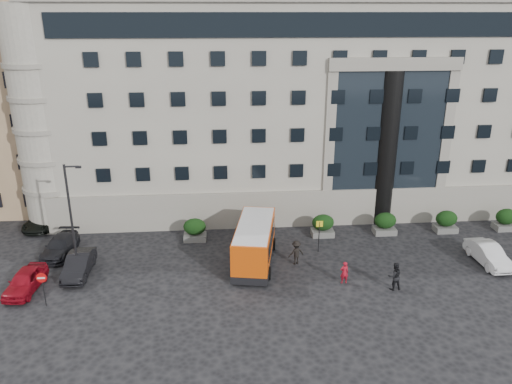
% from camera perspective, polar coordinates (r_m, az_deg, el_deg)
% --- Properties ---
extents(ground, '(120.00, 120.00, 0.00)m').
position_cam_1_polar(ground, '(33.80, -0.51, -10.95)').
color(ground, black).
rests_on(ground, ground).
extents(civic_building, '(44.00, 24.00, 18.00)m').
position_cam_1_polar(civic_building, '(52.22, 4.39, 10.71)').
color(civic_building, gray).
rests_on(civic_building, ground).
extents(entrance_column, '(1.80, 1.80, 13.00)m').
position_cam_1_polar(entrance_column, '(43.05, 14.64, 4.70)').
color(entrance_column, black).
rests_on(entrance_column, ground).
extents(apartment_far, '(13.00, 13.00, 22.00)m').
position_cam_1_polar(apartment_far, '(71.71, -25.65, 13.01)').
color(apartment_far, '#7F624A').
rests_on(apartment_far, ground).
extents(hedge_a, '(1.80, 1.26, 1.84)m').
position_cam_1_polar(hedge_a, '(40.29, -7.01, -4.27)').
color(hedge_a, '#50504E').
rests_on(hedge_a, ground).
extents(hedge_b, '(1.80, 1.26, 1.84)m').
position_cam_1_polar(hedge_b, '(40.37, 0.40, -4.06)').
color(hedge_b, '#50504E').
rests_on(hedge_b, ground).
extents(hedge_c, '(1.80, 1.26, 1.84)m').
position_cam_1_polar(hedge_c, '(41.11, 7.65, -3.78)').
color(hedge_c, '#50504E').
rests_on(hedge_c, ground).
extents(hedge_d, '(1.80, 1.26, 1.84)m').
position_cam_1_polar(hedge_d, '(42.48, 14.54, -3.47)').
color(hedge_d, '#50504E').
rests_on(hedge_d, ground).
extents(hedge_e, '(1.80, 1.26, 1.84)m').
position_cam_1_polar(hedge_e, '(44.42, 20.91, -3.13)').
color(hedge_e, '#50504E').
rests_on(hedge_e, ground).
extents(hedge_f, '(1.80, 1.26, 1.84)m').
position_cam_1_polar(hedge_f, '(46.86, 26.67, -2.80)').
color(hedge_f, '#50504E').
rests_on(hedge_f, ground).
extents(street_lamp, '(1.16, 0.18, 8.00)m').
position_cam_1_polar(street_lamp, '(35.87, -20.31, -2.59)').
color(street_lamp, '#262628').
rests_on(street_lamp, ground).
extents(bus_stop_sign, '(0.50, 0.08, 2.52)m').
position_cam_1_polar(bus_stop_sign, '(38.11, 7.24, -4.42)').
color(bus_stop_sign, '#262628').
rests_on(bus_stop_sign, ground).
extents(no_entry_sign, '(0.64, 0.16, 2.32)m').
position_cam_1_polar(no_entry_sign, '(33.85, -23.24, -9.49)').
color(no_entry_sign, '#262628').
rests_on(no_entry_sign, ground).
extents(minibus, '(3.76, 7.53, 3.00)m').
position_cam_1_polar(minibus, '(36.24, -0.18, -5.72)').
color(minibus, '#D6480A').
rests_on(minibus, ground).
extents(red_truck, '(3.28, 5.28, 2.64)m').
position_cam_1_polar(red_truck, '(52.24, -21.46, 0.70)').
color(red_truck, maroon).
rests_on(red_truck, ground).
extents(parked_car_a, '(2.09, 4.33, 1.42)m').
position_cam_1_polar(parked_car_a, '(36.53, -24.86, -9.19)').
color(parked_car_a, maroon).
rests_on(parked_car_a, ground).
extents(parked_car_b, '(1.54, 4.41, 1.45)m').
position_cam_1_polar(parked_car_b, '(37.24, -19.60, -7.84)').
color(parked_car_b, black).
rests_on(parked_car_b, ground).
extents(parked_car_c, '(2.23, 4.73, 1.33)m').
position_cam_1_polar(parked_car_c, '(40.67, -21.48, -5.76)').
color(parked_car_c, black).
rests_on(parked_car_c, ground).
extents(parked_car_d, '(2.53, 4.92, 1.33)m').
position_cam_1_polar(parked_car_d, '(46.20, -23.17, -2.92)').
color(parked_car_d, black).
rests_on(parked_car_d, ground).
extents(white_taxi, '(1.74, 4.50, 1.46)m').
position_cam_1_polar(white_taxi, '(40.26, 25.02, -6.46)').
color(white_taxi, silver).
rests_on(white_taxi, ground).
extents(pedestrian_a, '(0.61, 0.43, 1.59)m').
position_cam_1_polar(pedestrian_a, '(34.53, 10.06, -9.05)').
color(pedestrian_a, '#A61021').
rests_on(pedestrian_a, ground).
extents(pedestrian_b, '(1.01, 0.82, 1.93)m').
position_cam_1_polar(pedestrian_b, '(34.47, 15.55, -9.25)').
color(pedestrian_b, black).
rests_on(pedestrian_b, ground).
extents(pedestrian_c, '(1.32, 0.99, 1.82)m').
position_cam_1_polar(pedestrian_c, '(36.49, 4.62, -6.91)').
color(pedestrian_c, black).
rests_on(pedestrian_c, ground).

